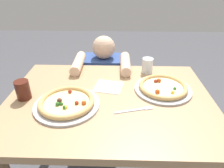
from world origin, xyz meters
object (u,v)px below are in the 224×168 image
pizza_far (163,87)px  fork (136,110)px  water_cup_clear (148,65)px  diner_seated (105,91)px  drink_cup_colored (23,90)px  pizza_near (67,103)px

pizza_far → fork: bearing=-130.8°
water_cup_clear → diner_seated: (-0.31, 0.28, -0.39)m
fork → diner_seated: diner_seated is taller
pizza_far → fork: 0.26m
pizza_far → drink_cup_colored: (-0.77, -0.11, 0.04)m
pizza_far → fork: pizza_far is taller
pizza_far → diner_seated: (-0.38, 0.51, -0.35)m
fork → pizza_far: bearing=49.2°
water_cup_clear → pizza_far: bearing=-74.4°
fork → diner_seated: 0.81m
pizza_near → pizza_far: size_ratio=1.03×
pizza_near → pizza_far: bearing=17.9°
pizza_far → water_cup_clear: water_cup_clear is taller
pizza_near → fork: bearing=-4.6°
water_cup_clear → diner_seated: diner_seated is taller
fork → diner_seated: size_ratio=0.22×
drink_cup_colored → diner_seated: (0.40, 0.61, -0.39)m
pizza_near → fork: size_ratio=1.70×
diner_seated → fork: bearing=-73.8°
pizza_near → drink_cup_colored: bearing=165.7°
pizza_far → drink_cup_colored: size_ratio=3.12×
water_cup_clear → fork: size_ratio=0.50×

